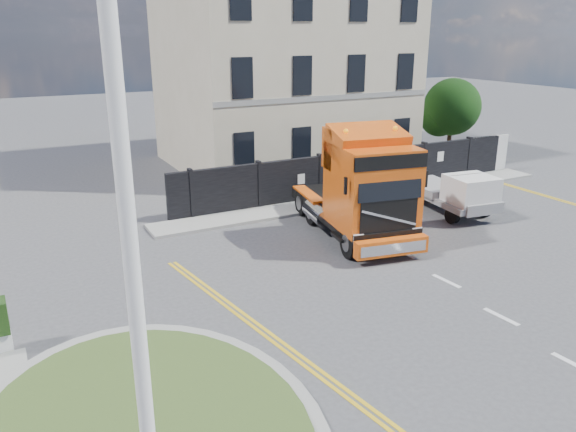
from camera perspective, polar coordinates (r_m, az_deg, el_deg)
ground at (r=16.51m, az=7.25°, el=-8.08°), size 120.00×120.00×0.00m
hoarding_fence at (r=26.69m, az=7.90°, el=4.49°), size 18.80×0.25×2.00m
georgian_building at (r=32.10m, az=-0.61°, el=15.59°), size 12.30×10.30×12.80m
tree at (r=33.62m, az=16.04°, el=10.36°), size 3.20×3.20×4.80m
pavement_far at (r=25.92m, az=7.97°, el=1.92°), size 20.00×1.60×0.12m
truck at (r=20.24m, az=7.65°, el=2.49°), size 3.68×7.17×4.09m
flatbed_pickup at (r=23.94m, az=17.12°, el=2.19°), size 2.28×4.57×1.82m
lamppost_island at (r=6.72m, az=-15.40°, el=-6.78°), size 0.27×0.54×8.69m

